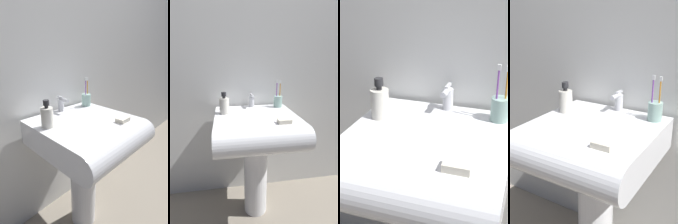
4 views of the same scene
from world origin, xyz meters
The scene contains 8 objects.
ground_plane centered at (0.00, 0.00, 0.00)m, with size 6.00×6.00×0.00m, color gray.
wall_back centered at (0.00, 0.30, 1.20)m, with size 5.00×0.05×2.40m, color silver.
sink_pedestal centered at (0.00, 0.00, 0.32)m, with size 0.17×0.17×0.64m, color white.
sink_basin centered at (0.00, -0.06, 0.72)m, with size 0.55×0.58×0.15m.
faucet centered at (0.01, 0.21, 0.85)m, with size 0.04×0.10×0.10m.
toothbrush_cup centered at (0.21, 0.17, 0.84)m, with size 0.07×0.07×0.21m.
soap_bottle centered at (-0.21, 0.06, 0.85)m, with size 0.07×0.07×0.15m.
bar_soap centered at (0.14, -0.18, 0.81)m, with size 0.08×0.05×0.02m, color silver.
Camera 2 is at (-0.20, -1.11, 1.16)m, focal length 28.00 mm.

